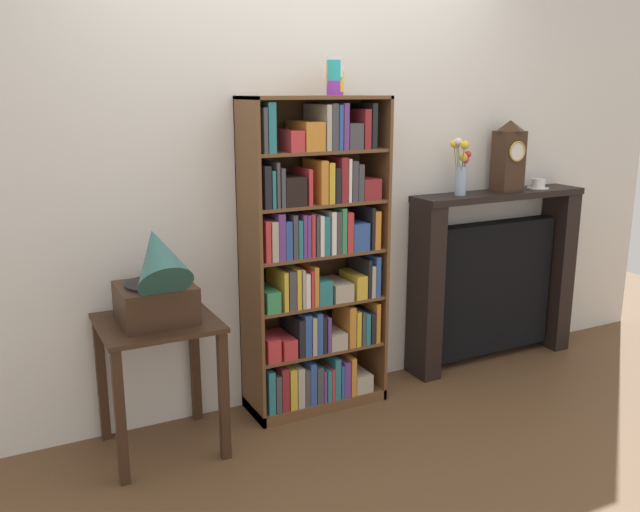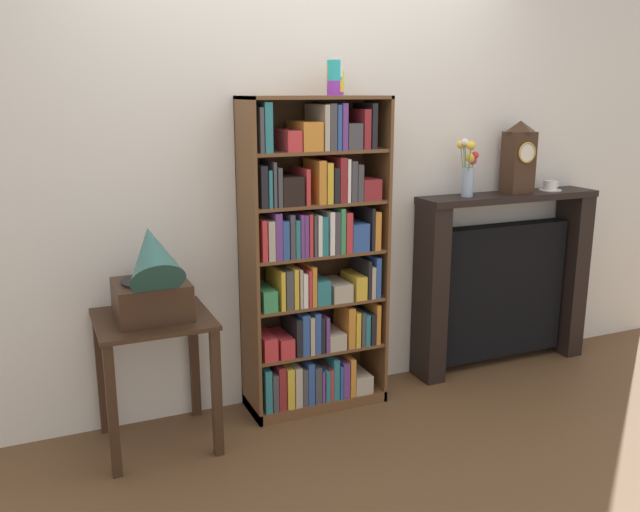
% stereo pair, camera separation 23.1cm
% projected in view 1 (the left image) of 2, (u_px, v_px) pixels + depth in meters
% --- Properties ---
extents(ground_plane, '(8.02, 6.40, 0.02)m').
position_uv_depth(ground_plane, '(326.00, 413.00, 3.71)').
color(ground_plane, brown).
extents(wall_back, '(5.02, 0.08, 2.60)m').
position_uv_depth(wall_back, '(332.00, 168.00, 3.78)').
color(wall_back, silver).
rests_on(wall_back, ground).
extents(bookshelf, '(0.76, 0.32, 1.70)m').
position_uv_depth(bookshelf, '(314.00, 267.00, 3.62)').
color(bookshelf, brown).
rests_on(bookshelf, ground).
extents(cup_stack, '(0.09, 0.09, 0.19)m').
position_uv_depth(cup_stack, '(335.00, 76.00, 3.43)').
color(cup_stack, purple).
rests_on(cup_stack, bookshelf).
extents(side_table_left, '(0.54, 0.52, 0.67)m').
position_uv_depth(side_table_left, '(159.00, 352.00, 3.22)').
color(side_table_left, '#382316').
rests_on(side_table_left, ground).
extents(gramophone, '(0.34, 0.46, 0.53)m').
position_uv_depth(gramophone, '(157.00, 281.00, 3.08)').
color(gramophone, '#382316').
rests_on(gramophone, side_table_left).
extents(fireplace_mantel, '(1.20, 0.24, 1.11)m').
position_uv_depth(fireplace_mantel, '(492.00, 279.00, 4.32)').
color(fireplace_mantel, black).
rests_on(fireplace_mantel, ground).
extents(mantel_clock, '(0.16, 0.15, 0.44)m').
position_uv_depth(mantel_clock, '(509.00, 156.00, 4.14)').
color(mantel_clock, '#382316').
rests_on(mantel_clock, fireplace_mantel).
extents(flower_vase, '(0.15, 0.14, 0.34)m').
position_uv_depth(flower_vase, '(461.00, 166.00, 3.98)').
color(flower_vase, '#99B2D1').
rests_on(flower_vase, fireplace_mantel).
extents(teacup_with_saucer, '(0.14, 0.14, 0.06)m').
position_uv_depth(teacup_with_saucer, '(538.00, 184.00, 4.30)').
color(teacup_with_saucer, white).
rests_on(teacup_with_saucer, fireplace_mantel).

